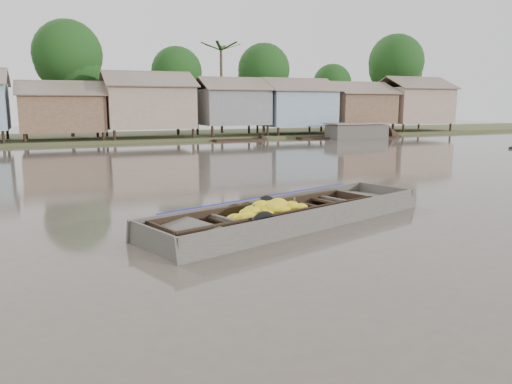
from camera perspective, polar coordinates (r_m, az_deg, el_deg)
name	(u,v)px	position (r m, az deg, el deg)	size (l,w,h in m)	color
ground	(287,228)	(11.94, 3.53, -4.17)	(120.00, 120.00, 0.00)	#50473E
riverbank	(149,101)	(43.00, -12.17, 10.09)	(120.00, 12.47, 10.22)	#384723
banana_boat	(269,217)	(12.19, 1.48, -2.92)	(6.34, 3.12, 0.85)	black
viewer_boat	(292,219)	(12.55, 4.10, -3.12)	(8.26, 4.48, 0.64)	#3E3834
distant_boats	(330,137)	(40.72, 8.48, 6.27)	(48.72, 15.35, 1.38)	black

